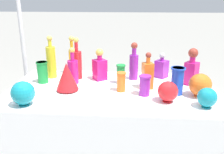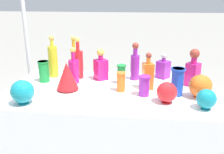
{
  "view_description": "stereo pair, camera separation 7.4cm",
  "coord_description": "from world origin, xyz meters",
  "px_view_note": "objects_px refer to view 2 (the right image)",
  "views": [
    {
      "loc": [
        0.14,
        -1.87,
        1.49
      ],
      "look_at": [
        0.0,
        0.0,
        0.86
      ],
      "focal_mm": 40.0,
      "sensor_mm": 36.0,
      "label": 1
    },
    {
      "loc": [
        0.21,
        -1.86,
        1.49
      ],
      "look_at": [
        0.0,
        0.0,
        0.86
      ],
      "focal_mm": 40.0,
      "sensor_mm": 36.0,
      "label": 2
    }
  ],
  "objects_px": {
    "slender_vase_4": "(121,81)",
    "slender_vase_3": "(121,74)",
    "tall_bottle_0": "(135,64)",
    "round_bowl_2": "(206,99)",
    "slender_vase_2": "(44,71)",
    "round_bowl_0": "(200,86)",
    "slender_vase_0": "(177,81)",
    "tall_bottle_1": "(74,70)",
    "tall_bottle_2": "(74,58)",
    "square_decanter_1": "(101,67)",
    "slender_vase_1": "(144,85)",
    "tall_bottle_3": "(78,63)",
    "square_decanter_0": "(163,68)",
    "square_decanter_2": "(193,69)",
    "canopy_pole": "(28,54)",
    "fluted_vase_0": "(67,76)",
    "square_decanter_3": "(148,74)",
    "tall_bottle_4": "(53,60)",
    "round_bowl_1": "(22,92)",
    "round_bowl_3": "(167,92)"
  },
  "relations": [
    {
      "from": "round_bowl_1",
      "to": "round_bowl_2",
      "type": "bearing_deg",
      "value": 2.48
    },
    {
      "from": "tall_bottle_0",
      "to": "slender_vase_1",
      "type": "relative_size",
      "value": 2.16
    },
    {
      "from": "tall_bottle_2",
      "to": "square_decanter_1",
      "type": "bearing_deg",
      "value": -26.12
    },
    {
      "from": "slender_vase_0",
      "to": "fluted_vase_0",
      "type": "height_order",
      "value": "fluted_vase_0"
    },
    {
      "from": "slender_vase_2",
      "to": "canopy_pole",
      "type": "height_order",
      "value": "canopy_pole"
    },
    {
      "from": "tall_bottle_3",
      "to": "tall_bottle_4",
      "type": "xyz_separation_m",
      "value": [
        -0.24,
        0.01,
        0.02
      ]
    },
    {
      "from": "round_bowl_2",
      "to": "canopy_pole",
      "type": "bearing_deg",
      "value": 148.84
    },
    {
      "from": "tall_bottle_1",
      "to": "slender_vase_0",
      "type": "xyz_separation_m",
      "value": [
        0.84,
        -0.18,
        -0.0
      ]
    },
    {
      "from": "slender_vase_4",
      "to": "round_bowl_0",
      "type": "bearing_deg",
      "value": -6.2
    },
    {
      "from": "slender_vase_0",
      "to": "round_bowl_2",
      "type": "bearing_deg",
      "value": -54.92
    },
    {
      "from": "tall_bottle_3",
      "to": "tall_bottle_2",
      "type": "bearing_deg",
      "value": 120.84
    },
    {
      "from": "tall_bottle_4",
      "to": "square_decanter_2",
      "type": "relative_size",
      "value": 1.23
    },
    {
      "from": "tall_bottle_0",
      "to": "round_bowl_2",
      "type": "xyz_separation_m",
      "value": [
        0.48,
        -0.56,
        -0.07
      ]
    },
    {
      "from": "tall_bottle_3",
      "to": "square_decanter_0",
      "type": "xyz_separation_m",
      "value": [
        0.76,
        0.09,
        -0.05
      ]
    },
    {
      "from": "square_decanter_0",
      "to": "tall_bottle_0",
      "type": "bearing_deg",
      "value": -164.04
    },
    {
      "from": "square_decanter_0",
      "to": "slender_vase_3",
      "type": "relative_size",
      "value": 1.39
    },
    {
      "from": "slender_vase_0",
      "to": "fluted_vase_0",
      "type": "distance_m",
      "value": 0.84
    },
    {
      "from": "slender_vase_2",
      "to": "round_bowl_0",
      "type": "relative_size",
      "value": 1.05
    },
    {
      "from": "round_bowl_0",
      "to": "slender_vase_3",
      "type": "bearing_deg",
      "value": 158.12
    },
    {
      "from": "round_bowl_2",
      "to": "canopy_pole",
      "type": "xyz_separation_m",
      "value": [
        -1.67,
        1.01,
        0.02
      ]
    },
    {
      "from": "tall_bottle_2",
      "to": "tall_bottle_1",
      "type": "bearing_deg",
      "value": -76.28
    },
    {
      "from": "tall_bottle_4",
      "to": "slender_vase_1",
      "type": "bearing_deg",
      "value": -24.06
    },
    {
      "from": "tall_bottle_2",
      "to": "tall_bottle_4",
      "type": "distance_m",
      "value": 0.2
    },
    {
      "from": "tall_bottle_0",
      "to": "round_bowl_3",
      "type": "xyz_separation_m",
      "value": [
        0.24,
        -0.48,
        -0.06
      ]
    },
    {
      "from": "slender_vase_4",
      "to": "slender_vase_3",
      "type": "bearing_deg",
      "value": 93.37
    },
    {
      "from": "tall_bottle_0",
      "to": "slender_vase_2",
      "type": "height_order",
      "value": "tall_bottle_0"
    },
    {
      "from": "square_decanter_2",
      "to": "canopy_pole",
      "type": "distance_m",
      "value": 1.76
    },
    {
      "from": "round_bowl_1",
      "to": "square_decanter_3",
      "type": "bearing_deg",
      "value": 24.27
    },
    {
      "from": "tall_bottle_0",
      "to": "slender_vase_2",
      "type": "bearing_deg",
      "value": -169.06
    },
    {
      "from": "square_decanter_2",
      "to": "tall_bottle_3",
      "type": "bearing_deg",
      "value": 174.64
    },
    {
      "from": "slender_vase_0",
      "to": "tall_bottle_1",
      "type": "bearing_deg",
      "value": 167.56
    },
    {
      "from": "canopy_pole",
      "to": "tall_bottle_3",
      "type": "bearing_deg",
      "value": -34.3
    },
    {
      "from": "tall_bottle_3",
      "to": "slender_vase_3",
      "type": "distance_m",
      "value": 0.41
    },
    {
      "from": "tall_bottle_1",
      "to": "square_decanter_0",
      "type": "distance_m",
      "value": 0.8
    },
    {
      "from": "tall_bottle_1",
      "to": "slender_vase_0",
      "type": "relative_size",
      "value": 1.48
    },
    {
      "from": "tall_bottle_0",
      "to": "canopy_pole",
      "type": "height_order",
      "value": "canopy_pole"
    },
    {
      "from": "slender_vase_2",
      "to": "slender_vase_3",
      "type": "distance_m",
      "value": 0.67
    },
    {
      "from": "tall_bottle_2",
      "to": "square_decanter_1",
      "type": "height_order",
      "value": "tall_bottle_2"
    },
    {
      "from": "square_decanter_2",
      "to": "round_bowl_1",
      "type": "bearing_deg",
      "value": -157.65
    },
    {
      "from": "tall_bottle_3",
      "to": "square_decanter_2",
      "type": "relative_size",
      "value": 1.2
    },
    {
      "from": "slender_vase_2",
      "to": "slender_vase_3",
      "type": "xyz_separation_m",
      "value": [
        0.67,
        0.02,
        -0.01
      ]
    },
    {
      "from": "square_decanter_0",
      "to": "round_bowl_2",
      "type": "relative_size",
      "value": 1.64
    },
    {
      "from": "square_decanter_1",
      "to": "square_decanter_3",
      "type": "height_order",
      "value": "square_decanter_3"
    },
    {
      "from": "slender_vase_2",
      "to": "slender_vase_3",
      "type": "height_order",
      "value": "slender_vase_2"
    },
    {
      "from": "tall_bottle_2",
      "to": "slender_vase_1",
      "type": "relative_size",
      "value": 2.36
    },
    {
      "from": "slender_vase_0",
      "to": "square_decanter_1",
      "type": "bearing_deg",
      "value": 154.51
    },
    {
      "from": "canopy_pole",
      "to": "round_bowl_2",
      "type": "bearing_deg",
      "value": -31.16
    },
    {
      "from": "round_bowl_0",
      "to": "canopy_pole",
      "type": "bearing_deg",
      "value": 153.95
    },
    {
      "from": "tall_bottle_4",
      "to": "tall_bottle_3",
      "type": "bearing_deg",
      "value": -2.28
    },
    {
      "from": "square_decanter_2",
      "to": "canopy_pole",
      "type": "bearing_deg",
      "value": 161.44
    }
  ]
}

